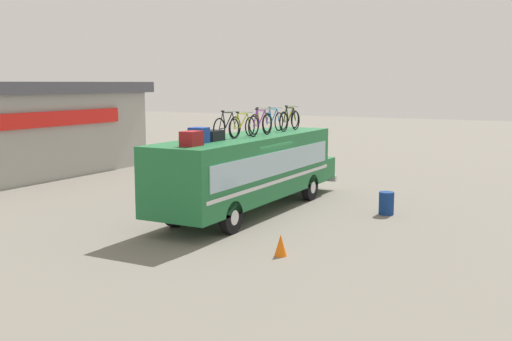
% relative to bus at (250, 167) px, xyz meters
% --- Properties ---
extents(ground_plane, '(120.00, 120.00, 0.00)m').
position_rel_bus_xyz_m(ground_plane, '(-0.22, -0.00, -1.59)').
color(ground_plane, slate).
extents(bus, '(10.59, 2.40, 2.72)m').
position_rel_bus_xyz_m(bus, '(0.00, 0.00, 0.00)').
color(bus, '#1E6B38').
rests_on(bus, ground).
extents(luggage_bag_1, '(0.64, 0.45, 0.44)m').
position_rel_bus_xyz_m(luggage_bag_1, '(-3.97, -0.22, 1.35)').
color(luggage_bag_1, maroon).
rests_on(luggage_bag_1, bus).
extents(luggage_bag_2, '(0.47, 0.51, 0.48)m').
position_rel_bus_xyz_m(luggage_bag_2, '(-3.11, 0.10, 1.37)').
color(luggage_bag_2, '#193899').
rests_on(luggage_bag_2, bus).
extents(luggage_bag_3, '(0.75, 0.50, 0.33)m').
position_rel_bus_xyz_m(luggage_bag_3, '(-2.31, 0.11, 1.30)').
color(luggage_bag_3, black).
rests_on(luggage_bag_3, bus).
extents(rooftop_bicycle_1, '(1.73, 0.44, 0.96)m').
position_rel_bus_xyz_m(rooftop_bicycle_1, '(-1.61, -0.03, 1.53)').
color(rooftop_bicycle_1, black).
rests_on(rooftop_bicycle_1, bus).
extents(rooftop_bicycle_2, '(1.77, 0.44, 0.89)m').
position_rel_bus_xyz_m(rooftop_bicycle_2, '(-0.80, -0.12, 1.50)').
color(rooftop_bicycle_2, black).
rests_on(rooftop_bicycle_2, bus).
extents(rooftop_bicycle_3, '(1.75, 0.44, 0.96)m').
position_rel_bus_xyz_m(rooftop_bicycle_3, '(0.05, -0.37, 1.53)').
color(rooftop_bicycle_3, black).
rests_on(rooftop_bicycle_3, bus).
extents(rooftop_bicycle_4, '(1.76, 0.44, 0.97)m').
position_rel_bus_xyz_m(rooftop_bicycle_4, '(0.88, 0.04, 1.53)').
color(rooftop_bicycle_4, black).
rests_on(rooftop_bicycle_4, bus).
extents(rooftop_bicycle_5, '(1.74, 0.44, 0.95)m').
position_rel_bus_xyz_m(rooftop_bicycle_5, '(1.77, -0.00, 1.53)').
color(rooftop_bicycle_5, black).
rests_on(rooftop_bicycle_5, bus).
extents(rooftop_bicycle_6, '(1.80, 0.44, 0.96)m').
position_rel_bus_xyz_m(rooftop_bicycle_6, '(2.57, -0.32, 1.53)').
color(rooftop_bicycle_6, black).
rests_on(rooftop_bicycle_6, bus).
extents(rooftop_bicycle_7, '(1.79, 0.44, 0.96)m').
position_rel_bus_xyz_m(rooftop_bicycle_7, '(3.44, 0.11, 1.53)').
color(rooftop_bicycle_7, black).
rests_on(rooftop_bicycle_7, bus).
extents(roadside_building, '(13.38, 7.24, 4.59)m').
position_rel_bus_xyz_m(roadside_building, '(2.37, 14.72, 0.75)').
color(roadside_building, '#9E9E99').
rests_on(roadside_building, ground).
extents(trash_bin, '(0.52, 0.52, 0.79)m').
position_rel_bus_xyz_m(trash_bin, '(1.79, -4.41, -1.19)').
color(trash_bin, navy).
rests_on(trash_bin, ground).
extents(traffic_cone, '(0.34, 0.34, 0.58)m').
position_rel_bus_xyz_m(traffic_cone, '(-4.58, -3.41, -1.29)').
color(traffic_cone, orange).
rests_on(traffic_cone, ground).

